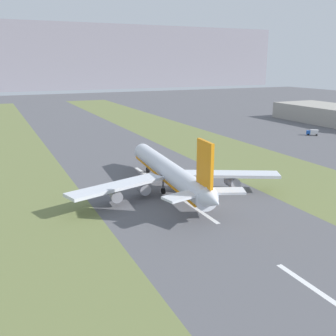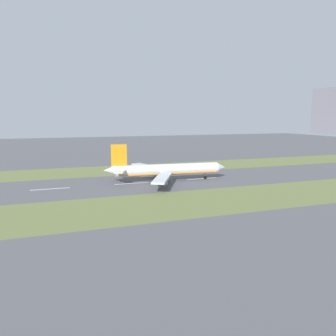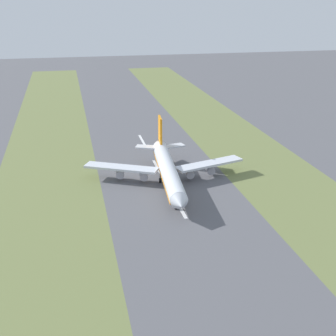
# 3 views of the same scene
# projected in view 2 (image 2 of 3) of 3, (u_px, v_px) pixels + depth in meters

# --- Properties ---
(ground_plane) EXTENTS (800.00, 800.00, 0.00)m
(ground_plane) POSITION_uv_depth(u_px,v_px,m) (172.00, 181.00, 176.69)
(ground_plane) COLOR #56565B
(grass_median_west) EXTENTS (40.00, 600.00, 0.01)m
(grass_median_west) POSITION_uv_depth(u_px,v_px,m) (149.00, 168.00, 218.63)
(grass_median_west) COLOR olive
(grass_median_west) RESTS_ON ground
(grass_median_east) EXTENTS (40.00, 600.00, 0.01)m
(grass_median_east) POSITION_uv_depth(u_px,v_px,m) (209.00, 201.00, 134.75)
(grass_median_east) COLOR olive
(grass_median_east) RESTS_ON ground
(centreline_dash_near) EXTENTS (1.20, 18.00, 0.01)m
(centreline_dash_near) POSITION_uv_depth(u_px,v_px,m) (50.00, 189.00, 156.40)
(centreline_dash_near) COLOR silver
(centreline_dash_near) RESTS_ON ground
(centreline_dash_mid) EXTENTS (1.20, 18.00, 0.01)m
(centreline_dash_mid) POSITION_uv_depth(u_px,v_px,m) (132.00, 183.00, 169.48)
(centreline_dash_mid) COLOR silver
(centreline_dash_mid) RESTS_ON ground
(centreline_dash_far) EXTENTS (1.20, 18.00, 0.01)m
(centreline_dash_far) POSITION_uv_depth(u_px,v_px,m) (202.00, 179.00, 182.57)
(centreline_dash_far) COLOR silver
(centreline_dash_far) RESTS_ON ground
(airplane_main_jet) EXTENTS (63.90, 67.22, 20.20)m
(airplane_main_jet) POSITION_uv_depth(u_px,v_px,m) (165.00, 170.00, 174.84)
(airplane_main_jet) COLOR silver
(airplane_main_jet) RESTS_ON ground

